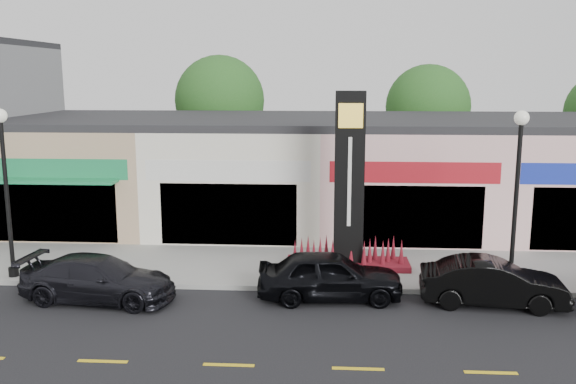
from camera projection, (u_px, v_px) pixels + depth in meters
name	position (u px, v px, depth m)	size (l,w,h in m)	color
ground	(246.00, 315.00, 17.12)	(120.00, 120.00, 0.00)	black
sidewalk	(262.00, 266.00, 21.37)	(52.00, 4.30, 0.15)	gray
curb	(254.00, 287.00, 19.16)	(52.00, 0.20, 0.15)	gray
shop_beige	(96.00, 168.00, 28.43)	(7.00, 10.85, 4.80)	tan
shop_cream	(245.00, 169.00, 28.01)	(7.00, 10.01, 4.80)	beige
shop_pink_w	(398.00, 171.00, 27.58)	(7.00, 10.01, 4.80)	beige
shop_pink_e	(557.00, 172.00, 27.15)	(7.00, 10.01, 4.80)	beige
tree_rear_west	(220.00, 100.00, 35.50)	(5.20, 5.20, 7.83)	#382619
tree_rear_mid	(428.00, 107.00, 34.83)	(4.80, 4.80, 7.29)	#382619
lamp_west_near	(5.00, 176.00, 19.41)	(0.44, 0.44, 5.47)	black
lamp_east_near	(517.00, 182.00, 18.43)	(0.44, 0.44, 5.47)	black
pylon_sign	(349.00, 206.00, 20.62)	(4.20, 1.30, 6.00)	#5A0F1F
car_dark_sedan	(98.00, 279.00, 18.16)	(4.62, 1.88, 1.34)	black
car_black_sedan	(330.00, 275.00, 18.26)	(4.34, 1.74, 1.48)	black
car_black_conv	(493.00, 283.00, 17.78)	(4.16, 1.45, 1.37)	black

